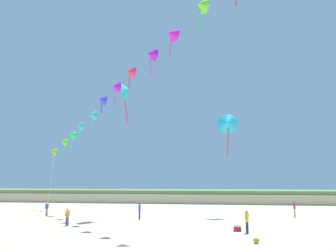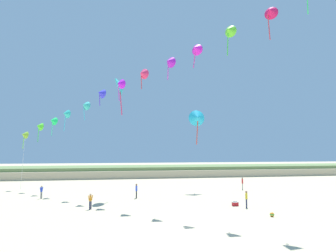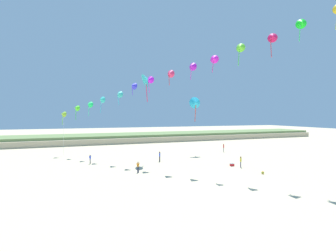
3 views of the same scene
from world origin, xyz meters
name	(u,v)px [view 1 (image 1 of 3)]	position (x,y,z in m)	size (l,w,h in m)	color
ground_plane	(131,247)	(0.00, 0.00, 0.00)	(240.00, 240.00, 0.00)	beige
dune_ridge	(199,196)	(0.00, 45.49, 1.07)	(120.00, 13.78, 2.16)	#BFAE8B
person_near_left	(47,208)	(-14.00, 16.09, 0.87)	(0.34, 0.49, 1.51)	gray
person_near_right	(294,208)	(12.16, 19.34, 0.99)	(0.31, 0.59, 1.72)	gray
person_mid_center	(67,215)	(-8.00, 8.51, 0.86)	(0.49, 0.32, 1.49)	#282D4C
person_far_left	(247,220)	(6.75, 6.55, 0.94)	(0.38, 0.52, 1.62)	#282D4C
person_far_right	(140,210)	(-3.23, 14.33, 0.96)	(0.23, 0.58, 1.66)	black
kite_banner_string	(125,80)	(-4.02, 11.14, 13.20)	(30.74, 31.26, 19.30)	#8BC62E
large_kite_low_lead	(126,91)	(-5.11, 15.37, 13.34)	(1.52, 2.25, 4.75)	#2ECCCB
large_kite_mid_trail	(227,123)	(5.48, 19.00, 10.06)	(2.29, 1.04, 4.89)	#25C0E5
beach_cooler	(237,228)	(6.07, 7.70, 0.21)	(0.58, 0.41, 0.46)	red
beach_ball	(256,241)	(7.10, 2.50, 0.18)	(0.36, 0.36, 0.36)	orange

